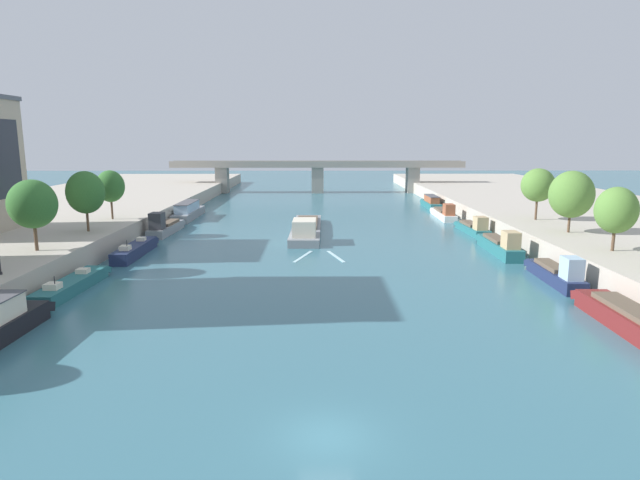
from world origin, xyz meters
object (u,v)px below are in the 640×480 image
moored_boat_left_lone (165,227)px  tree_right_nearest (538,185)px  moored_boat_left_gap_after (136,250)px  moored_boat_right_gap_after (556,273)px  moored_boat_left_end (188,211)px  moored_boat_right_far (473,227)px  tree_left_by_lamp (85,192)px  tree_left_far (110,186)px  tree_right_third (616,210)px  moored_boat_right_lone (444,213)px  moored_boat_right_second (500,245)px  bridge_far (318,172)px  barge_midriver (306,228)px  tree_right_by_lamp (571,194)px  tree_left_end_of_row (32,204)px  moored_boat_right_near (431,203)px  moored_boat_left_far (72,284)px

moored_boat_left_lone → tree_right_nearest: size_ratio=1.71×
moored_boat_left_gap_after → moored_boat_right_gap_after: 43.22m
moored_boat_left_end → moored_boat_right_far: size_ratio=1.38×
tree_left_by_lamp → tree_left_far: size_ratio=1.07×
moored_boat_right_gap_after → tree_right_third: 8.36m
moored_boat_left_end → moored_boat_right_far: 44.73m
moored_boat_right_far → moored_boat_right_lone: bearing=92.6°
moored_boat_left_end → moored_boat_right_second: moored_boat_right_second is taller
moored_boat_left_gap_after → tree_left_far: size_ratio=1.83×
moored_boat_left_lone → bridge_far: size_ratio=0.16×
moored_boat_left_end → moored_boat_right_gap_after: bearing=-43.7°
barge_midriver → tree_left_far: size_ratio=3.58×
moored_boat_left_gap_after → moored_boat_left_lone: bearing=92.2°
moored_boat_left_lone → tree_right_by_lamp: 50.82m
moored_boat_left_lone → tree_left_end_of_row: bearing=-103.3°
moored_boat_left_gap_after → moored_boat_right_lone: 49.67m
tree_right_third → bridge_far: 85.21m
tree_left_end_of_row → tree_right_by_lamp: (54.09, 9.43, -0.11)m
moored_boat_right_far → tree_left_by_lamp: tree_left_by_lamp is taller
moored_boat_right_gap_after → moored_boat_right_near: (0.07, 53.44, 0.11)m
moored_boat_right_second → tree_right_by_lamp: (7.36, -0.47, 5.77)m
moored_boat_left_far → moored_boat_right_lone: moored_boat_right_lone is taller
moored_boat_left_end → moored_boat_right_gap_after: moored_boat_right_gap_after is taller
moored_boat_left_end → tree_right_by_lamp: bearing=-30.1°
moored_boat_left_lone → moored_boat_right_second: size_ratio=0.96×
moored_boat_right_far → tree_right_by_lamp: size_ratio=1.52×
moored_boat_right_lone → tree_left_by_lamp: 54.05m
tree_right_third → bridge_far: (-27.10, 80.77, -1.36)m
tree_right_by_lamp → moored_boat_left_lone: bearing=164.3°
moored_boat_left_lone → moored_boat_right_far: (42.07, 0.15, -0.17)m
moored_boat_right_lone → tree_right_nearest: 20.80m
barge_midriver → tree_left_by_lamp: bearing=-153.9°
tree_right_by_lamp → moored_boat_left_gap_after: bearing=-179.8°
tree_right_nearest → tree_left_end_of_row: bearing=-160.7°
tree_left_far → moored_boat_right_gap_after: bearing=-25.3°
moored_boat_right_gap_after → moored_boat_right_near: bearing=89.9°
tree_right_third → moored_boat_left_far: bearing=-174.9°
moored_boat_right_gap_after → tree_left_by_lamp: tree_left_by_lamp is taller
moored_boat_left_end → tree_right_by_lamp: size_ratio=2.10×
moored_boat_left_gap_after → tree_left_far: bearing=120.8°
moored_boat_right_far → moored_boat_right_lone: 14.24m
moored_boat_left_end → tree_left_end_of_row: size_ratio=2.17×
moored_boat_left_far → tree_left_by_lamp: (-4.89, 15.47, 6.32)m
moored_boat_right_lone → bridge_far: bearing=115.6°
moored_boat_left_gap_after → bridge_far: bridge_far is taller
tree_right_nearest → barge_midriver: bearing=173.3°
tree_left_by_lamp → moored_boat_right_second: bearing=-0.8°
tree_left_by_lamp → moored_boat_right_far: bearing=15.0°
moored_boat_left_far → tree_left_by_lamp: 17.42m
moored_boat_right_lone → tree_right_third: 38.99m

